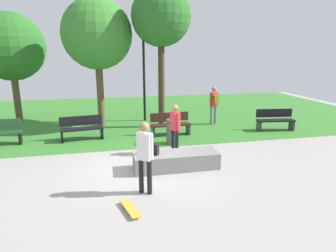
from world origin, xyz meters
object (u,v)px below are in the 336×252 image
Objects in this scene: park_bench_near_path at (82,128)px; lamp_post at (144,67)px; skater_watching at (175,125)px; trash_bin at (173,132)px; tree_broad_elm at (161,17)px; backpack_on_ledge at (154,149)px; tree_tall_oak at (97,35)px; park_bench_far_right at (170,124)px; park_bench_by_oak at (275,119)px; skateboard_by_ledge at (130,208)px; pedestrian_with_backpack at (214,102)px; tree_slender_maple at (10,47)px; concrete_ledge at (176,160)px; skater_performing_trick at (145,152)px.

lamp_post is at bearing 44.09° from park_bench_near_path.
skater_watching is 1.80× the size of trash_bin.
lamp_post is (-0.58, 1.39, -2.09)m from tree_broad_elm.
backpack_on_ledge is at bearing -126.80° from skater_watching.
trash_bin is (2.56, -3.52, -3.57)m from tree_tall_oak.
park_bench_far_right is 4.60m from park_bench_by_oak.
skateboard_by_ledge is 8.61m from park_bench_by_oak.
pedestrian_with_backpack reaches higher than park_bench_by_oak.
skateboard_by_ledge is 0.16× the size of tree_slender_maple.
park_bench_near_path is 4.29m from tree_tall_oak.
skater_watching reaches higher than skateboard_by_ledge.
park_bench_far_right is 2.81m from pedestrian_with_backpack.
pedestrian_with_backpack is at bearing 58.22° from concrete_ledge.
concrete_ledge is 4.57m from park_bench_near_path.
park_bench_near_path is (-3.48, 0.08, 0.00)m from park_bench_far_right.
pedestrian_with_backpack is (5.12, -1.00, -2.98)m from tree_tall_oak.
park_bench_far_right is 0.98× the size of park_bench_by_oak.
park_bench_far_right is (1.26, 3.45, -0.15)m from backpack_on_ledge.
backpack_on_ledge is 0.06× the size of tree_slender_maple.
park_bench_by_oak is 0.38× the size of lamp_post.
skater_performing_trick is at bearing 60.01° from skateboard_by_ledge.
concrete_ledge is 1.46m from skater_watching.
tree_tall_oak is 5.63m from trash_bin.
pedestrian_with_backpack is at bearing 52.73° from skater_watching.
lamp_post reaches higher than pedestrian_with_backpack.
park_bench_far_right is 3.59m from lamp_post.
tree_slender_maple reaches higher than skater_watching.
lamp_post is at bearing 150.15° from park_bench_by_oak.
tree_slender_maple is 1.19× the size of lamp_post.
park_bench_by_oak is (4.94, 2.01, -0.49)m from skater_watching.
park_bench_by_oak is (6.29, 4.59, -0.55)m from skater_performing_trick.
backpack_on_ledge is at bearing -95.49° from lamp_post.
backpack_on_ledge is 6.59m from lamp_post.
park_bench_by_oak is 8.08m from park_bench_near_path.
skater_performing_trick is 2.13× the size of skateboard_by_ledge.
pedestrian_with_backpack is (4.07, 6.17, 0.03)m from skater_performing_trick.
tree_broad_elm is (2.04, 6.98, 4.64)m from skateboard_by_ledge.
tree_broad_elm is at bearing 73.68° from skateboard_by_ledge.
skateboard_by_ledge is (-0.86, -2.11, -0.57)m from backpack_on_ledge.
park_bench_near_path is 0.29× the size of tree_tall_oak.
lamp_post is 3.71m from pedestrian_with_backpack.
tree_broad_elm is at bearing 83.91° from concrete_ledge.
tree_tall_oak is at bearing 126.05° from trash_bin.
skater_watching reaches higher than backpack_on_ledge.
trash_bin is (0.43, 2.30, 0.22)m from concrete_ledge.
skater_performing_trick is at bearing -143.87° from park_bench_by_oak.
park_bench_far_right is at bearing 69.05° from skateboard_by_ledge.
lamp_post is at bearing 112.67° from tree_broad_elm.
pedestrian_with_backpack is (2.47, -0.06, -3.64)m from tree_broad_elm.
lamp_post is at bearing 96.99° from trash_bin.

